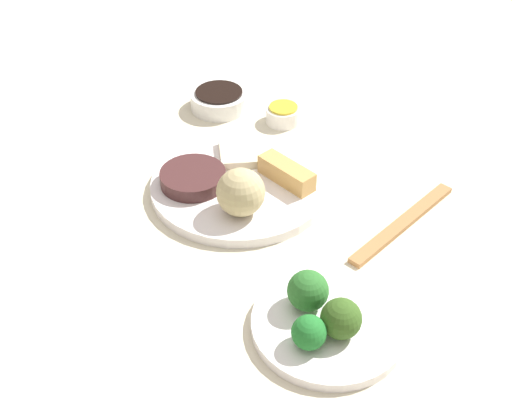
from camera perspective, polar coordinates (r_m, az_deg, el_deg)
tabletop at (r=1.05m, az=-3.86°, el=0.41°), size 2.20×2.20×0.02m
main_plate at (r=1.05m, az=-1.36°, el=1.57°), size 0.28×0.28×0.02m
rice_scoop at (r=0.96m, az=-1.30°, el=1.08°), size 0.07×0.07×0.07m
spring_roll at (r=1.04m, az=2.58°, el=2.70°), size 0.07×0.10×0.03m
crab_rangoon_wonton at (r=1.10m, az=-1.45°, el=4.43°), size 0.07×0.09×0.01m
stir_fry_heap at (r=1.04m, az=-5.32°, el=2.29°), size 0.10×0.10×0.02m
broccoli_plate at (r=0.85m, az=6.10°, el=-9.98°), size 0.19×0.19×0.01m
broccoli_floret_0 at (r=0.81m, az=7.17°, el=-9.46°), size 0.05×0.05×0.05m
broccoli_floret_1 at (r=0.84m, az=4.39°, el=-7.19°), size 0.05×0.05×0.05m
broccoli_floret_2 at (r=0.80m, az=4.48°, el=-10.63°), size 0.04×0.04×0.04m
soy_sauce_bowl at (r=1.26m, az=-3.11°, el=8.76°), size 0.10×0.10×0.03m
soy_sauce_bowl_liquid at (r=1.25m, az=-3.14°, el=9.45°), size 0.09×0.09×0.00m
sauce_ramekin_hot_mustard at (r=1.21m, az=2.30°, el=7.57°), size 0.06×0.06×0.03m
sauce_ramekin_hot_mustard_liquid at (r=1.21m, az=2.32°, el=8.22°), size 0.05×0.05×0.00m
chopsticks_pair at (r=1.01m, az=12.25°, el=-1.50°), size 0.22×0.14×0.01m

